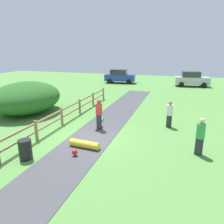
{
  "coord_description": "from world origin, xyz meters",
  "views": [
    {
      "loc": [
        4.37,
        -10.06,
        4.64
      ],
      "look_at": [
        0.6,
        1.74,
        1.0
      ],
      "focal_mm": 34.4,
      "sensor_mm": 36.0,
      "label": 1
    }
  ],
  "objects_px": {
    "bystander_white": "(170,113)",
    "parked_car_silver": "(192,79)",
    "bush_large": "(26,98)",
    "trash_bin": "(25,150)",
    "bystander_green": "(200,135)",
    "skateboard_loose": "(102,119)",
    "parked_car_blue": "(120,76)",
    "skater_riding": "(99,113)",
    "skater_fallen": "(84,145)"
  },
  "relations": [
    {
      "from": "bush_large",
      "to": "skater_riding",
      "type": "height_order",
      "value": "bush_large"
    },
    {
      "from": "bystander_white",
      "to": "bystander_green",
      "type": "relative_size",
      "value": 0.94
    },
    {
      "from": "parked_car_blue",
      "to": "parked_car_silver",
      "type": "height_order",
      "value": "same"
    },
    {
      "from": "bush_large",
      "to": "bystander_white",
      "type": "bearing_deg",
      "value": -0.13
    },
    {
      "from": "trash_bin",
      "to": "parked_car_silver",
      "type": "xyz_separation_m",
      "value": [
        7.52,
        22.52,
        0.51
      ]
    },
    {
      "from": "trash_bin",
      "to": "skater_riding",
      "type": "height_order",
      "value": "skater_riding"
    },
    {
      "from": "skater_riding",
      "to": "skater_fallen",
      "type": "relative_size",
      "value": 1.19
    },
    {
      "from": "bystander_white",
      "to": "parked_car_blue",
      "type": "xyz_separation_m",
      "value": [
        -7.81,
        16.47,
        0.06
      ]
    },
    {
      "from": "bush_large",
      "to": "skateboard_loose",
      "type": "relative_size",
      "value": 6.75
    },
    {
      "from": "skater_riding",
      "to": "parked_car_blue",
      "type": "distance_m",
      "value": 18.6
    },
    {
      "from": "skater_fallen",
      "to": "bystander_white",
      "type": "height_order",
      "value": "bystander_white"
    },
    {
      "from": "skater_riding",
      "to": "bystander_white",
      "type": "height_order",
      "value": "skater_riding"
    },
    {
      "from": "bystander_green",
      "to": "skater_fallen",
      "type": "bearing_deg",
      "value": -168.72
    },
    {
      "from": "skater_fallen",
      "to": "bystander_green",
      "type": "relative_size",
      "value": 0.89
    },
    {
      "from": "bush_large",
      "to": "bystander_white",
      "type": "xyz_separation_m",
      "value": [
        10.43,
        -0.02,
        -0.26
      ]
    },
    {
      "from": "bystander_white",
      "to": "parked_car_silver",
      "type": "xyz_separation_m",
      "value": [
        1.82,
        16.47,
        0.06
      ]
    },
    {
      "from": "parked_car_blue",
      "to": "parked_car_silver",
      "type": "relative_size",
      "value": 1.0
    },
    {
      "from": "bush_large",
      "to": "parked_car_silver",
      "type": "height_order",
      "value": "bush_large"
    },
    {
      "from": "bush_large",
      "to": "trash_bin",
      "type": "height_order",
      "value": "bush_large"
    },
    {
      "from": "bystander_white",
      "to": "parked_car_silver",
      "type": "distance_m",
      "value": 16.57
    },
    {
      "from": "bush_large",
      "to": "trash_bin",
      "type": "relative_size",
      "value": 6.19
    },
    {
      "from": "parked_car_silver",
      "to": "skateboard_loose",
      "type": "bearing_deg",
      "value": -110.87
    },
    {
      "from": "skater_riding",
      "to": "bystander_white",
      "type": "xyz_separation_m",
      "value": [
        3.94,
        1.72,
        -0.16
      ]
    },
    {
      "from": "parked_car_blue",
      "to": "parked_car_silver",
      "type": "bearing_deg",
      "value": -0.0
    },
    {
      "from": "bush_large",
      "to": "trash_bin",
      "type": "distance_m",
      "value": 7.72
    },
    {
      "from": "bush_large",
      "to": "bystander_white",
      "type": "height_order",
      "value": "bush_large"
    },
    {
      "from": "bush_large",
      "to": "skater_riding",
      "type": "xyz_separation_m",
      "value": [
        6.49,
        -1.75,
        -0.1
      ]
    },
    {
      "from": "trash_bin",
      "to": "bystander_white",
      "type": "distance_m",
      "value": 8.33
    },
    {
      "from": "skater_riding",
      "to": "bystander_green",
      "type": "height_order",
      "value": "skater_riding"
    },
    {
      "from": "skater_riding",
      "to": "bush_large",
      "type": "bearing_deg",
      "value": 164.94
    },
    {
      "from": "bush_large",
      "to": "parked_car_silver",
      "type": "xyz_separation_m",
      "value": [
        12.24,
        16.45,
        -0.2
      ]
    },
    {
      "from": "bystander_green",
      "to": "parked_car_silver",
      "type": "xyz_separation_m",
      "value": [
        0.3,
        19.78,
        -0.01
      ]
    },
    {
      "from": "skateboard_loose",
      "to": "parked_car_silver",
      "type": "relative_size",
      "value": 0.19
    },
    {
      "from": "skater_riding",
      "to": "parked_car_silver",
      "type": "distance_m",
      "value": 19.08
    },
    {
      "from": "skater_fallen",
      "to": "parked_car_blue",
      "type": "height_order",
      "value": "parked_car_blue"
    },
    {
      "from": "skateboard_loose",
      "to": "parked_car_silver",
      "type": "height_order",
      "value": "parked_car_silver"
    },
    {
      "from": "skateboard_loose",
      "to": "skater_riding",
      "type": "bearing_deg",
      "value": -74.08
    },
    {
      "from": "skater_riding",
      "to": "parked_car_silver",
      "type": "bearing_deg",
      "value": 72.44
    },
    {
      "from": "trash_bin",
      "to": "skateboard_loose",
      "type": "height_order",
      "value": "trash_bin"
    },
    {
      "from": "trash_bin",
      "to": "parked_car_silver",
      "type": "distance_m",
      "value": 23.75
    },
    {
      "from": "bystander_green",
      "to": "parked_car_blue",
      "type": "relative_size",
      "value": 0.4
    },
    {
      "from": "parked_car_blue",
      "to": "skateboard_loose",
      "type": "bearing_deg",
      "value": -78.43
    },
    {
      "from": "skateboard_loose",
      "to": "parked_car_silver",
      "type": "xyz_separation_m",
      "value": [
        6.26,
        16.42,
        0.87
      ]
    },
    {
      "from": "trash_bin",
      "to": "bystander_green",
      "type": "xyz_separation_m",
      "value": [
        7.22,
        2.74,
        0.52
      ]
    },
    {
      "from": "trash_bin",
      "to": "skater_fallen",
      "type": "xyz_separation_m",
      "value": [
        1.97,
        1.69,
        -0.25
      ]
    },
    {
      "from": "trash_bin",
      "to": "bush_large",
      "type": "bearing_deg",
      "value": 127.86
    },
    {
      "from": "bush_large",
      "to": "skateboard_loose",
      "type": "distance_m",
      "value": 6.08
    },
    {
      "from": "bush_large",
      "to": "bystander_white",
      "type": "relative_size",
      "value": 3.39
    },
    {
      "from": "skater_fallen",
      "to": "trash_bin",
      "type": "bearing_deg",
      "value": -139.38
    },
    {
      "from": "skater_fallen",
      "to": "parked_car_blue",
      "type": "distance_m",
      "value": 21.23
    }
  ]
}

